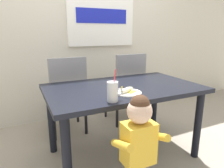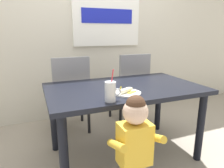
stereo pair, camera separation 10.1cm
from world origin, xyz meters
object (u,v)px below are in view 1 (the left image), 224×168
(dining_table, at_px, (123,96))
(peeled_banana, at_px, (127,90))
(dining_chair_right, at_px, (126,84))
(snack_plate, at_px, (128,93))
(dining_chair_left, at_px, (67,92))
(toddler_standing, at_px, (139,138))
(milk_cup, at_px, (113,93))

(dining_table, height_order, peeled_banana, peeled_banana)
(dining_chair_right, bearing_deg, snack_plate, 61.46)
(dining_chair_left, distance_m, toddler_standing, 1.28)
(snack_plate, bearing_deg, dining_chair_right, 61.46)
(dining_chair_left, bearing_deg, toddler_standing, 99.10)
(toddler_standing, bearing_deg, dining_chair_left, 99.10)
(toddler_standing, height_order, peeled_banana, toddler_standing)
(dining_table, distance_m, snack_plate, 0.25)
(dining_chair_right, height_order, milk_cup, milk_cup)
(dining_chair_left, relative_size, toddler_standing, 1.15)
(dining_table, height_order, milk_cup, milk_cup)
(milk_cup, xyz_separation_m, peeled_banana, (0.19, 0.12, -0.04))
(dining_chair_left, bearing_deg, dining_table, 120.63)
(dining_table, height_order, dining_chair_left, dining_chair_left)
(dining_table, distance_m, dining_chair_left, 0.79)
(dining_chair_right, bearing_deg, dining_chair_left, -0.33)
(dining_chair_left, bearing_deg, peeled_banana, 109.19)
(dining_chair_left, xyz_separation_m, dining_chair_right, (0.81, -0.00, 0.00))
(dining_table, xyz_separation_m, snack_plate, (-0.08, -0.22, 0.10))
(dining_chair_right, relative_size, toddler_standing, 1.15)
(dining_table, relative_size, peeled_banana, 8.24)
(toddler_standing, relative_size, peeled_banana, 4.77)
(milk_cup, distance_m, snack_plate, 0.24)
(dining_chair_left, bearing_deg, milk_cup, 96.81)
(dining_chair_right, xyz_separation_m, snack_plate, (-0.48, -0.89, 0.19))
(dining_chair_left, relative_size, dining_chair_right, 1.00)
(dining_chair_right, xyz_separation_m, toddler_standing, (-0.60, -1.26, -0.02))
(milk_cup, bearing_deg, toddler_standing, -71.71)
(dining_table, xyz_separation_m, milk_cup, (-0.28, -0.34, 0.16))
(snack_plate, bearing_deg, toddler_standing, -108.02)
(dining_chair_right, relative_size, snack_plate, 4.17)
(peeled_banana, bearing_deg, dining_table, 68.58)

